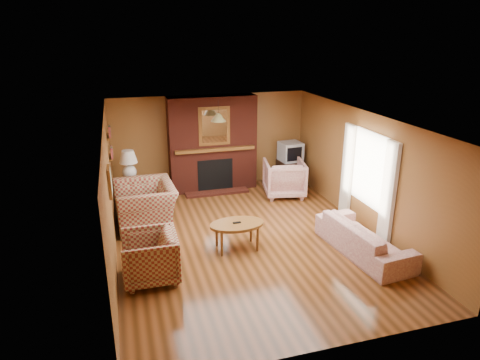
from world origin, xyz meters
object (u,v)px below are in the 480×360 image
object	(u,v)px
floral_armchair	(284,178)
crt_tv	(291,152)
plaid_loveseat	(146,205)
side_table	(131,192)
table_lamp	(129,163)
fireplace	(213,144)
tv_stand	(290,172)
floral_sofa	(364,238)
coffee_table	(237,226)
plaid_armchair	(150,257)

from	to	relation	value
floral_armchair	crt_tv	size ratio (longest dim) A/B	1.67
plaid_loveseat	floral_armchair	size ratio (longest dim) A/B	1.40
side_table	floral_armchair	bearing A→B (deg)	-6.46
plaid_loveseat	table_lamp	world-z (taller)	table_lamp
table_lamp	crt_tv	distance (m)	4.17
plaid_loveseat	table_lamp	distance (m)	1.35
fireplace	tv_stand	world-z (taller)	fireplace
side_table	table_lamp	world-z (taller)	table_lamp
floral_armchair	table_lamp	distance (m)	3.75
floral_armchair	tv_stand	bearing A→B (deg)	-110.10
fireplace	crt_tv	size ratio (longest dim) A/B	4.10
floral_sofa	crt_tv	world-z (taller)	crt_tv
tv_stand	fireplace	bearing A→B (deg)	169.56
coffee_table	crt_tv	size ratio (longest dim) A/B	1.75
floral_armchair	side_table	bearing A→B (deg)	4.72
plaid_loveseat	floral_sofa	xyz separation A→B (m)	(3.75, -2.39, -0.14)
plaid_loveseat	crt_tv	bearing A→B (deg)	108.24
fireplace	table_lamp	distance (m)	2.17
side_table	tv_stand	world-z (taller)	side_table
plaid_loveseat	side_table	xyz separation A→B (m)	(-0.25, 1.19, -0.12)
fireplace	coffee_table	bearing A→B (deg)	-95.13
plaid_armchair	crt_tv	xyz separation A→B (m)	(4.00, 3.73, 0.48)
plaid_armchair	floral_armchair	xyz separation A→B (m)	(3.53, 2.97, 0.03)
floral_sofa	crt_tv	size ratio (longest dim) A/B	3.54
coffee_table	table_lamp	distance (m)	3.35
coffee_table	tv_stand	xyz separation A→B (m)	(2.35, 3.11, -0.15)
plaid_armchair	floral_sofa	size ratio (longest dim) A/B	0.44
coffee_table	floral_armchair	bearing A→B (deg)	51.31
plaid_loveseat	coffee_table	bearing A→B (deg)	41.37
plaid_armchair	coffee_table	xyz separation A→B (m)	(1.65, 0.62, 0.06)
plaid_armchair	crt_tv	distance (m)	5.49
fireplace	floral_sofa	xyz separation A→B (m)	(1.90, -4.11, -0.88)
plaid_loveseat	tv_stand	bearing A→B (deg)	108.31
floral_sofa	side_table	size ratio (longest dim) A/B	3.20
coffee_table	crt_tv	xyz separation A→B (m)	(2.35, 3.11, 0.42)
coffee_table	table_lamp	xyz separation A→B (m)	(-1.80, 2.76, 0.56)
floral_sofa	crt_tv	xyz separation A→B (m)	(0.15, 3.92, 0.59)
floral_armchair	table_lamp	world-z (taller)	table_lamp
table_lamp	tv_stand	world-z (taller)	table_lamp
plaid_loveseat	plaid_armchair	xyz separation A→B (m)	(-0.10, -2.20, -0.03)
plaid_armchair	side_table	size ratio (longest dim) A/B	1.39
fireplace	coffee_table	size ratio (longest dim) A/B	2.35
crt_tv	fireplace	bearing A→B (deg)	174.70
floral_armchair	coffee_table	size ratio (longest dim) A/B	0.96
plaid_loveseat	tv_stand	size ratio (longest dim) A/B	2.14
fireplace	plaid_armchair	size ratio (longest dim) A/B	2.66
plaid_loveseat	floral_armchair	world-z (taller)	floral_armchair
fireplace	crt_tv	bearing A→B (deg)	-5.30
plaid_loveseat	plaid_armchair	bearing A→B (deg)	-5.82
floral_armchair	coffee_table	distance (m)	3.01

